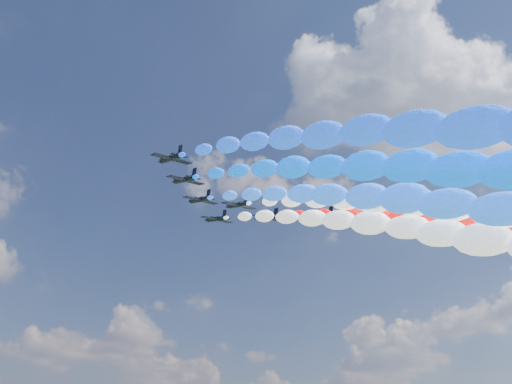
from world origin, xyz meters
TOP-DOWN VIEW (x-y plane):
  - jet_0 at (-29.65, -6.15)m, footprint 8.98×12.25m
  - trail_0 at (-29.65, -67.11)m, footprint 7.24×119.29m
  - jet_1 at (-21.14, 2.71)m, footprint 9.14×12.36m
  - trail_1 at (-21.14, -58.25)m, footprint 7.24×119.29m
  - jet_2 at (-11.35, 12.26)m, footprint 8.88×12.18m
  - trail_2 at (-11.35, -48.70)m, footprint 7.24×119.29m
  - jet_3 at (-1.49, 9.99)m, footprint 9.33×12.50m
  - trail_3 at (-1.49, -50.97)m, footprint 7.24×119.29m
  - jet_4 at (0.12, 22.73)m, footprint 8.98×12.25m
  - trail_4 at (0.12, -38.23)m, footprint 7.24×119.29m
  - jet_5 at (10.41, 13.61)m, footprint 8.86×12.17m
  - trail_5 at (10.41, -47.35)m, footprint 7.24×119.29m
  - jet_6 at (21.51, 4.19)m, footprint 9.39×12.54m
  - jet_7 at (30.57, -7.53)m, footprint 9.10×12.34m

SIDE VIEW (x-z plane):
  - trail_0 at x=-29.65m, z-range 67.86..114.22m
  - trail_1 at x=-21.14m, z-range 67.86..114.22m
  - trail_2 at x=-11.35m, z-range 67.86..114.22m
  - trail_3 at x=-1.49m, z-range 67.86..114.22m
  - trail_4 at x=0.12m, z-range 67.86..114.22m
  - trail_5 at x=10.41m, z-range 67.86..114.22m
  - jet_0 at x=-29.65m, z-range 109.14..114.05m
  - jet_1 at x=-21.14m, z-range 109.14..114.05m
  - jet_2 at x=-11.35m, z-range 109.14..114.05m
  - jet_3 at x=-1.49m, z-range 109.14..114.05m
  - jet_4 at x=0.12m, z-range 109.14..114.05m
  - jet_5 at x=10.41m, z-range 109.14..114.05m
  - jet_6 at x=21.51m, z-range 109.14..114.05m
  - jet_7 at x=30.57m, z-range 109.14..114.05m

